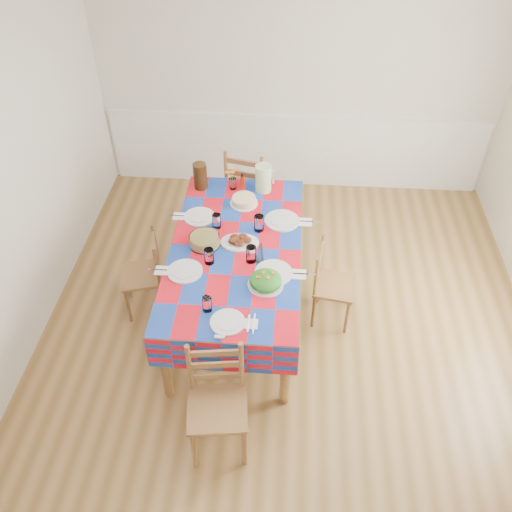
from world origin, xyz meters
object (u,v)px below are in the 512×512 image
(chair_far, at_px, (248,189))
(chair_left, at_px, (145,274))
(meat_platter, at_px, (240,241))
(tea_pitcher, at_px, (200,176))
(dining_table, at_px, (236,255))
(green_pitcher, at_px, (263,178))
(chair_near, at_px, (217,403))
(chair_right, at_px, (330,285))

(chair_far, distance_m, chair_left, 1.56)
(meat_platter, relative_size, tea_pitcher, 1.27)
(dining_table, distance_m, tea_pitcher, 0.99)
(meat_platter, bearing_deg, green_pitcher, 79.42)
(dining_table, relative_size, chair_far, 2.08)
(dining_table, height_order, green_pitcher, green_pitcher)
(chair_near, bearing_deg, green_pitcher, 77.57)
(dining_table, bearing_deg, green_pitcher, 78.26)
(green_pitcher, distance_m, chair_left, 1.44)
(dining_table, bearing_deg, chair_near, -90.25)
(dining_table, relative_size, chair_near, 2.17)
(meat_platter, xyz_separation_m, chair_far, (-0.04, 1.27, -0.34))
(green_pitcher, height_order, tea_pitcher, green_pitcher)
(chair_far, bearing_deg, meat_platter, 104.87)
(dining_table, bearing_deg, chair_right, 0.43)
(chair_far, distance_m, chair_right, 1.57)
(dining_table, bearing_deg, chair_far, 90.46)
(chair_far, bearing_deg, chair_right, 136.15)
(tea_pitcher, xyz_separation_m, chair_far, (0.42, 0.46, -0.45))
(dining_table, relative_size, tea_pitcher, 7.93)
(chair_near, distance_m, chair_left, 1.58)
(tea_pitcher, distance_m, chair_near, 2.28)
(chair_near, height_order, chair_right, chair_near)
(chair_left, bearing_deg, green_pitcher, 114.78)
(dining_table, xyz_separation_m, chair_right, (0.85, 0.01, -0.31))
(chair_far, height_order, chair_right, chair_far)
(green_pitcher, bearing_deg, meat_platter, -100.58)
(chair_left, bearing_deg, tea_pitcher, 139.00)
(dining_table, height_order, meat_platter, meat_platter)
(meat_platter, distance_m, chair_right, 0.92)
(green_pitcher, relative_size, chair_far, 0.27)
(dining_table, distance_m, green_pitcher, 0.91)
(chair_near, distance_m, chair_right, 1.58)
(meat_platter, relative_size, green_pitcher, 1.24)
(green_pitcher, relative_size, chair_right, 0.32)
(chair_far, bearing_deg, green_pitcher, 125.81)
(tea_pitcher, distance_m, chair_left, 1.08)
(tea_pitcher, bearing_deg, chair_left, -115.91)
(dining_table, bearing_deg, meat_platter, 61.95)
(chair_left, bearing_deg, chair_far, 132.45)
(chair_far, height_order, chair_left, chair_far)
(chair_far, bearing_deg, chair_near, 103.23)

